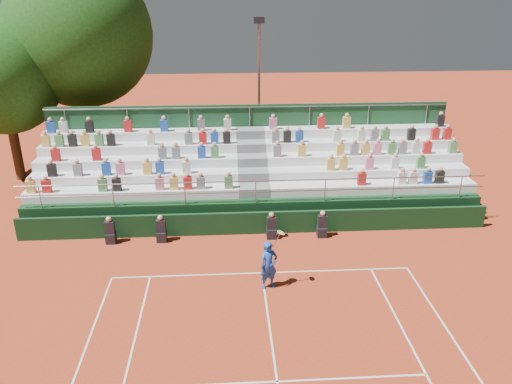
{
  "coord_description": "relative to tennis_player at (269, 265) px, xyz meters",
  "views": [
    {
      "loc": [
        -1.23,
        -15.85,
        9.89
      ],
      "look_at": [
        0.0,
        3.5,
        1.8
      ],
      "focal_mm": 35.0,
      "sensor_mm": 36.0,
      "label": 1
    }
  ],
  "objects": [
    {
      "name": "floodlight_mast",
      "position": [
        0.61,
        13.84,
        3.91
      ],
      "size": [
        0.6,
        0.25,
        8.26
      ],
      "color": "gray",
      "rests_on": "ground"
    },
    {
      "name": "tree_east",
      "position": [
        -9.04,
        13.46,
        6.52
      ],
      "size": [
        7.78,
        7.78,
        11.32
      ],
      "color": "#322212",
      "rests_on": "ground"
    },
    {
      "name": "line_officials",
      "position": [
        -1.83,
        3.7,
        -0.42
      ],
      "size": [
        9.2,
        0.4,
        1.19
      ],
      "color": "black",
      "rests_on": "ground"
    },
    {
      "name": "ground",
      "position": [
        -0.16,
        0.95,
        -0.9
      ],
      "size": [
        90.0,
        90.0,
        0.0
      ],
      "primitive_type": "plane",
      "color": "#A7381B",
      "rests_on": "ground"
    },
    {
      "name": "tennis_player",
      "position": [
        0.0,
        0.0,
        0.0
      ],
      "size": [
        0.91,
        0.62,
        2.22
      ],
      "color": "#1745B1",
      "rests_on": "ground"
    },
    {
      "name": "courtside_wall",
      "position": [
        -0.16,
        4.15,
        -0.4
      ],
      "size": [
        20.0,
        0.15,
        1.0
      ],
      "primitive_type": "cube",
      "color": "black",
      "rests_on": "ground"
    },
    {
      "name": "grandstand",
      "position": [
        -0.17,
        7.39,
        0.18
      ],
      "size": [
        20.0,
        5.2,
        4.4
      ],
      "color": "black",
      "rests_on": "ground"
    },
    {
      "name": "tree_west",
      "position": [
        -12.66,
        11.5,
        4.64
      ],
      "size": [
        5.86,
        5.86,
        8.48
      ],
      "color": "#322212",
      "rests_on": "ground"
    }
  ]
}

